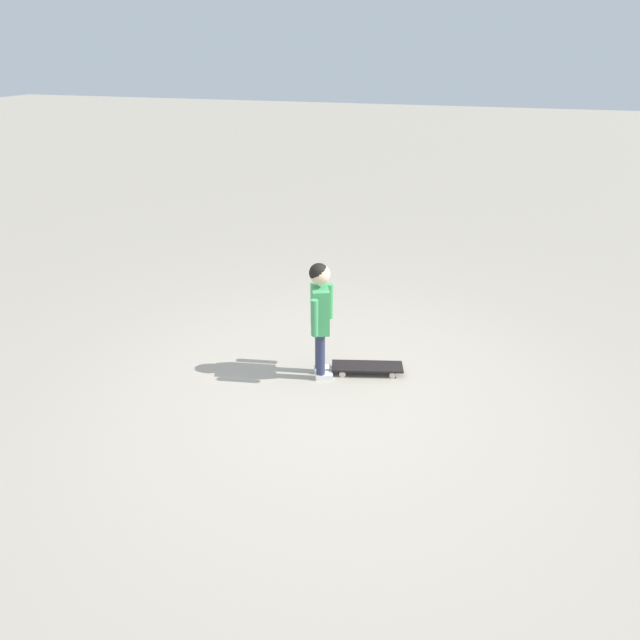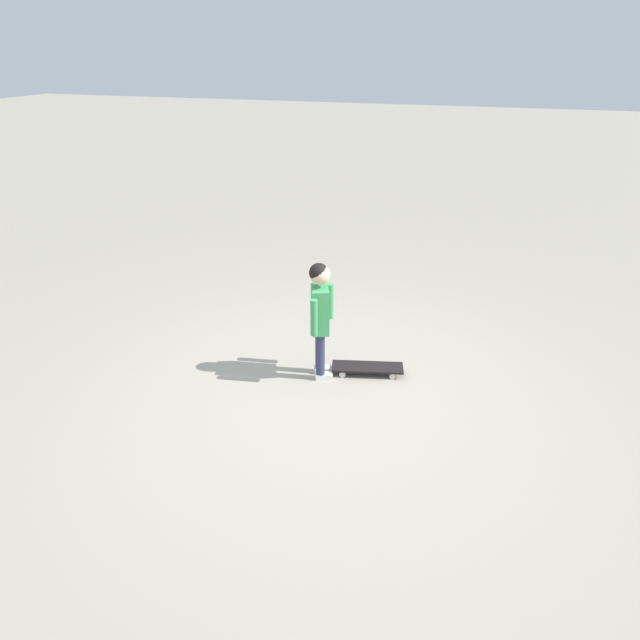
% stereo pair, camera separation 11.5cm
% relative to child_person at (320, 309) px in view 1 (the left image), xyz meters
% --- Properties ---
extents(ground_plane, '(50.00, 50.00, 0.00)m').
position_rel_child_person_xyz_m(ground_plane, '(0.15, -0.30, -0.66)').
color(ground_plane, '#9E9384').
extents(child_person, '(0.24, 0.41, 1.06)m').
position_rel_child_person_xyz_m(child_person, '(0.00, 0.00, 0.00)').
color(child_person, '#2D3351').
rests_on(child_person, ground).
extents(skateboard, '(0.66, 0.34, 0.07)m').
position_rel_child_person_xyz_m(skateboard, '(0.39, 0.16, -0.60)').
color(skateboard, black).
rests_on(skateboard, ground).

